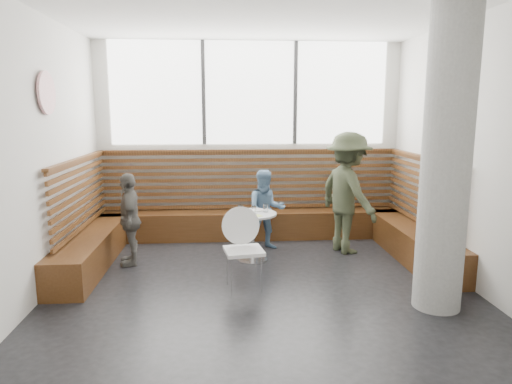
{
  "coord_description": "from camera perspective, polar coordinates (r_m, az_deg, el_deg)",
  "views": [
    {
      "loc": [
        -0.43,
        -5.12,
        2.11
      ],
      "look_at": [
        0.0,
        1.0,
        1.0
      ],
      "focal_mm": 32.0,
      "sensor_mm": 36.0,
      "label": 1
    }
  ],
  "objects": [
    {
      "name": "room",
      "position": [
        5.16,
        0.77,
        4.61
      ],
      "size": [
        5.0,
        5.0,
        3.2
      ],
      "color": "silver",
      "rests_on": "ground"
    },
    {
      "name": "booth",
      "position": [
        7.11,
        -0.44,
        -3.59
      ],
      "size": [
        5.0,
        2.5,
        1.44
      ],
      "color": "#422610",
      "rests_on": "ground"
    },
    {
      "name": "concrete_column",
      "position": [
        5.08,
        22.69,
        3.71
      ],
      "size": [
        0.5,
        0.5,
        3.2
      ],
      "primitive_type": "cylinder",
      "color": "gray",
      "rests_on": "ground"
    },
    {
      "name": "wall_art",
      "position": [
        5.88,
        -24.71,
        11.19
      ],
      "size": [
        0.03,
        0.5,
        0.5
      ],
      "primitive_type": "cylinder",
      "rotation": [
        0.0,
        1.57,
        0.0
      ],
      "color": "white",
      "rests_on": "room"
    },
    {
      "name": "cafe_table",
      "position": [
        6.41,
        -0.44,
        -4.34
      ],
      "size": [
        0.67,
        0.67,
        0.69
      ],
      "color": "silver",
      "rests_on": "ground"
    },
    {
      "name": "cafe_chair",
      "position": [
        5.46,
        -1.57,
        -6.19
      ],
      "size": [
        0.46,
        0.45,
        0.96
      ],
      "rotation": [
        0.0,
        0.0,
        0.16
      ],
      "color": "white",
      "rests_on": "ground"
    },
    {
      "name": "adult_man",
      "position": [
        6.87,
        11.4,
        -0.12
      ],
      "size": [
        1.05,
        1.32,
        1.79
      ],
      "primitive_type": "imported",
      "rotation": [
        0.0,
        0.0,
        1.95
      ],
      "color": "#39402A",
      "rests_on": "ground"
    },
    {
      "name": "child_back",
      "position": [
        6.92,
        1.24,
        -2.26
      ],
      "size": [
        0.62,
        0.5,
        1.22
      ],
      "primitive_type": "imported",
      "rotation": [
        0.0,
        0.0,
        0.07
      ],
      "color": "#5E82A3",
      "rests_on": "ground"
    },
    {
      "name": "child_left",
      "position": [
        6.48,
        -15.5,
        -3.28
      ],
      "size": [
        0.43,
        0.79,
        1.27
      ],
      "primitive_type": "imported",
      "rotation": [
        0.0,
        0.0,
        -1.4
      ],
      "color": "#5B5852",
      "rests_on": "ground"
    },
    {
      "name": "plate_near",
      "position": [
        6.47,
        -1.93,
        -2.36
      ],
      "size": [
        0.2,
        0.2,
        0.01
      ],
      "primitive_type": "cylinder",
      "color": "white",
      "rests_on": "cafe_table"
    },
    {
      "name": "plate_far",
      "position": [
        6.5,
        -0.05,
        -2.28
      ],
      "size": [
        0.21,
        0.21,
        0.01
      ],
      "primitive_type": "cylinder",
      "color": "white",
      "rests_on": "cafe_table"
    },
    {
      "name": "glass_left",
      "position": [
        6.33,
        -1.94,
        -2.18
      ],
      "size": [
        0.07,
        0.07,
        0.11
      ],
      "primitive_type": "cylinder",
      "color": "white",
      "rests_on": "cafe_table"
    },
    {
      "name": "glass_mid",
      "position": [
        6.27,
        -0.29,
        -2.29
      ],
      "size": [
        0.07,
        0.07,
        0.11
      ],
      "primitive_type": "cylinder",
      "color": "white",
      "rests_on": "cafe_table"
    },
    {
      "name": "glass_right",
      "position": [
        6.42,
        1.21,
        -2.01
      ],
      "size": [
        0.07,
        0.07,
        0.11
      ],
      "primitive_type": "cylinder",
      "color": "white",
      "rests_on": "cafe_table"
    },
    {
      "name": "menu_card",
      "position": [
        6.17,
        -0.18,
        -3.02
      ],
      "size": [
        0.23,
        0.19,
        0.0
      ],
      "primitive_type": "cube",
      "rotation": [
        0.0,
        0.0,
        0.37
      ],
      "color": "#A5C64C",
      "rests_on": "cafe_table"
    }
  ]
}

